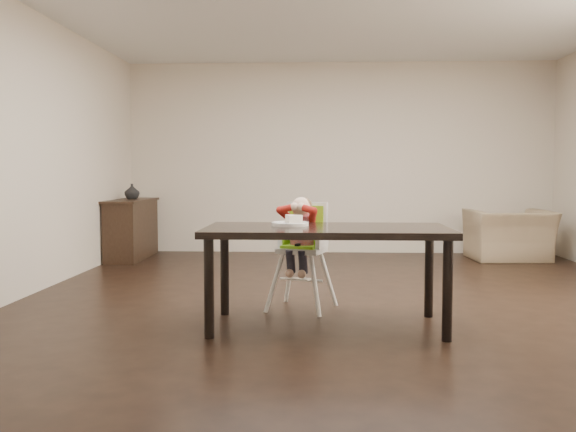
# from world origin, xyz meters

# --- Properties ---
(ground) EXTENTS (7.00, 7.00, 0.00)m
(ground) POSITION_xyz_m (0.00, 0.00, 0.00)
(ground) COLOR black
(ground) RESTS_ON ground
(room_walls) EXTENTS (6.02, 7.02, 2.71)m
(room_walls) POSITION_xyz_m (0.00, 0.00, 1.86)
(room_walls) COLOR beige
(room_walls) RESTS_ON ground
(dining_table) EXTENTS (1.80, 0.90, 0.75)m
(dining_table) POSITION_xyz_m (-0.23, -0.94, 0.67)
(dining_table) COLOR black
(dining_table) RESTS_ON ground
(high_chair) EXTENTS (0.50, 0.50, 0.95)m
(high_chair) POSITION_xyz_m (-0.42, -0.30, 0.67)
(high_chair) COLOR white
(high_chair) RESTS_ON ground
(plate) EXTENTS (0.35, 0.35, 0.08)m
(plate) POSITION_xyz_m (-0.50, -0.83, 0.78)
(plate) COLOR white
(plate) RESTS_ON dining_table
(armchair) EXTENTS (1.05, 0.72, 0.88)m
(armchair) POSITION_xyz_m (2.20, 2.80, 0.44)
(armchair) COLOR #998361
(armchair) RESTS_ON ground
(sideboard) EXTENTS (0.44, 1.26, 0.79)m
(sideboard) POSITION_xyz_m (-2.78, 2.70, 0.40)
(sideboard) COLOR black
(sideboard) RESTS_ON ground
(vase) EXTENTS (0.23, 0.24, 0.20)m
(vase) POSITION_xyz_m (-2.78, 2.75, 0.89)
(vase) COLOR #99999E
(vase) RESTS_ON sideboard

